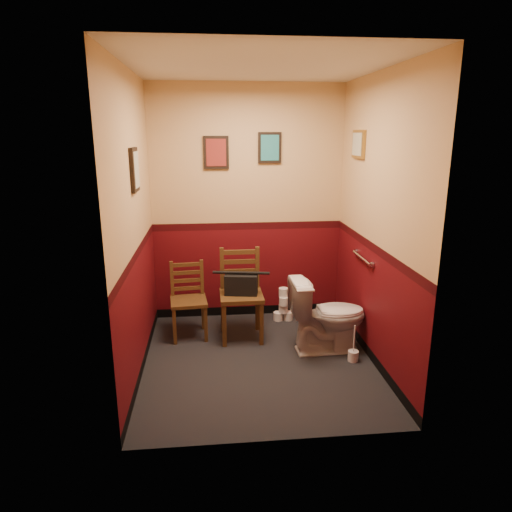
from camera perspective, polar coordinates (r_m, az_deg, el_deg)
The scene contains 17 objects.
floor at distance 4.58m, azimuth 0.33°, elevation -12.99°, with size 2.20×2.40×0.00m, color black.
ceiling at distance 4.08m, azimuth 0.39°, elevation 22.74°, with size 2.20×2.40×0.00m, color silver.
wall_back at distance 5.30m, azimuth -1.05°, elevation 6.34°, with size 2.20×2.70×0.00m, color #4E090E.
wall_front at distance 2.97m, azimuth 2.86°, elevation -0.76°, with size 2.20×2.70×0.00m, color #4E090E.
wall_left at distance 4.15m, azimuth -14.94°, elevation 3.36°, with size 2.40×2.70×0.00m, color #4E090E.
wall_right at distance 4.38m, azimuth 14.85°, elevation 3.96°, with size 2.40×2.70×0.00m, color #4E090E.
grab_bar at distance 4.69m, azimuth 13.12°, elevation -0.24°, with size 0.05×0.56×0.06m.
framed_print_back_a at distance 5.20m, azimuth -5.01°, elevation 12.76°, with size 0.28×0.04×0.36m.
framed_print_back_b at distance 5.25m, azimuth 1.73°, elevation 13.38°, with size 0.26×0.04×0.34m.
framed_print_left at distance 4.18m, azimuth -14.92°, elevation 10.37°, with size 0.04×0.30×0.38m.
framed_print_right at distance 4.86m, azimuth 12.68°, elevation 13.48°, with size 0.04×0.34×0.28m.
toilet at distance 4.70m, azimuth 8.95°, elevation -7.37°, with size 0.43×0.77×0.75m, color white.
toilet_brush at distance 4.66m, azimuth 12.06°, elevation -12.02°, with size 0.10×0.10×0.37m.
chair_left at distance 5.02m, azimuth -8.44°, elevation -5.46°, with size 0.42×0.42×0.82m.
chair_right at distance 4.92m, azimuth -1.89°, elevation -4.80°, with size 0.45×0.45×0.97m.
handbag at distance 4.83m, azimuth -1.86°, elevation -3.53°, with size 0.37×0.22×0.25m.
tp_stack at distance 5.44m, azimuth 3.44°, elevation -6.36°, with size 0.23×0.14×0.40m.
Camera 1 is at (-0.44, -4.02, 2.16)m, focal length 32.00 mm.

